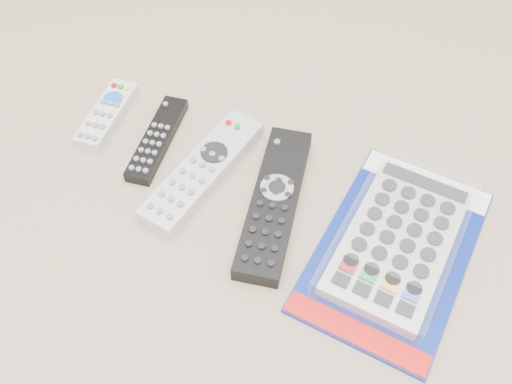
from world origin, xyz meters
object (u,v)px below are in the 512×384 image
at_px(remote_large_black, 275,201).
at_px(jumbo_remote_packaged, 398,241).
at_px(remote_small_grey, 107,114).
at_px(remote_slim_black, 157,139).
at_px(remote_silver_dvd, 203,171).

relative_size(remote_large_black, jumbo_remote_packaged, 0.82).
bearing_deg(remote_large_black, remote_small_grey, 159.21).
bearing_deg(remote_small_grey, remote_slim_black, -14.54).
distance_m(remote_small_grey, remote_slim_black, 0.09).
xyz_separation_m(remote_slim_black, remote_large_black, (0.20, -0.04, 0.00)).
relative_size(remote_small_grey, remote_large_black, 0.57).
bearing_deg(remote_small_grey, remote_silver_dvd, -19.57).
bearing_deg(remote_large_black, remote_silver_dvd, 164.16).
bearing_deg(remote_large_black, remote_slim_black, 158.24).
relative_size(remote_silver_dvd, jumbo_remote_packaged, 0.75).
relative_size(remote_small_grey, remote_silver_dvd, 0.62).
bearing_deg(remote_silver_dvd, remote_small_grey, 176.13).
height_order(remote_small_grey, jumbo_remote_packaged, jumbo_remote_packaged).
height_order(remote_slim_black, remote_large_black, remote_large_black).
height_order(remote_small_grey, remote_silver_dvd, remote_silver_dvd).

